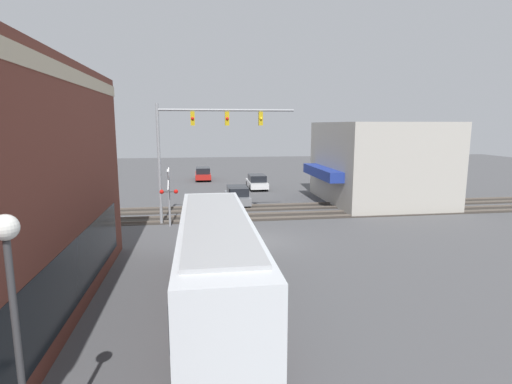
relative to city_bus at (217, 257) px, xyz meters
name	(u,v)px	position (x,y,z in m)	size (l,w,h in m)	color
ground_plane	(260,241)	(7.76, -2.80, -1.81)	(120.00, 120.00, 0.00)	#4C4C4F
shop_building	(378,162)	(18.26, -14.68, 1.56)	(10.88, 10.02, 6.76)	#B2ADA3
city_bus	(217,257)	(0.00, 0.00, 0.00)	(11.94, 2.59, 3.27)	silver
traffic_signal_gantry	(200,135)	(12.73, 0.41, 4.10)	(0.42, 9.05, 7.90)	gray
crossing_signal	(169,192)	(11.93, 2.48, 0.49)	(1.41, 1.18, 3.81)	gray
streetlamp	(16,333)	(-7.10, 3.72, 1.24)	(0.44, 0.44, 5.12)	#38383A
rail_track_near	(247,217)	(13.76, -2.80, -1.78)	(2.60, 60.00, 0.15)	#332D28
rail_track_far	(242,208)	(16.96, -2.80, -1.78)	(2.60, 60.00, 0.15)	#332D28
parked_car_grey	(237,196)	(18.56, -2.60, -1.10)	(4.65, 1.82, 1.53)	slate
parked_car_white	(257,182)	(26.39, -5.40, -1.12)	(4.52, 1.82, 1.49)	silver
parked_car_red	(203,174)	(34.00, 0.00, -1.10)	(4.70, 1.82, 1.52)	#B21E19
pedestrian_near_bus	(248,246)	(4.19, -1.69, -0.95)	(0.34, 0.34, 1.69)	black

